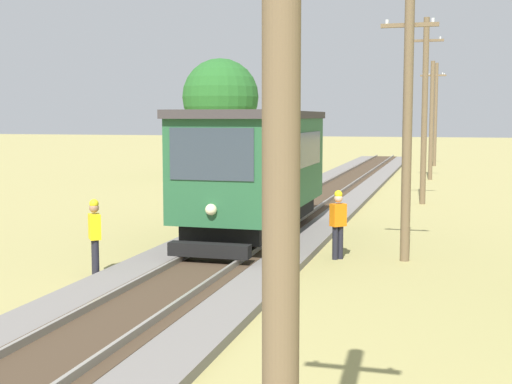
# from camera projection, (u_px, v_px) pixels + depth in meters

# --- Properties ---
(red_tram) EXTENTS (2.60, 8.54, 4.79)m
(red_tram) POSITION_uv_depth(u_px,v_px,m) (256.00, 167.00, 20.34)
(red_tram) COLOR #235633
(red_tram) RESTS_ON rail_right
(utility_pole_foreground) EXTENTS (1.40, 0.28, 7.35)m
(utility_pole_foreground) POSITION_uv_depth(u_px,v_px,m) (281.00, 95.00, 4.28)
(utility_pole_foreground) COLOR brown
(utility_pole_foreground) RESTS_ON ground
(utility_pole_near_tram) EXTENTS (1.40, 0.45, 6.68)m
(utility_pole_near_tram) POSITION_uv_depth(u_px,v_px,m) (407.00, 125.00, 17.26)
(utility_pole_near_tram) COLOR brown
(utility_pole_near_tram) RESTS_ON ground
(utility_pole_mid) EXTENTS (1.40, 0.57, 7.69)m
(utility_pole_mid) POSITION_uv_depth(u_px,v_px,m) (425.00, 110.00, 28.76)
(utility_pole_mid) COLOR brown
(utility_pole_mid) RESTS_ON ground
(utility_pole_far) EXTENTS (1.40, 0.48, 6.86)m
(utility_pole_far) POSITION_uv_depth(u_px,v_px,m) (431.00, 119.00, 40.29)
(utility_pole_far) COLOR brown
(utility_pole_far) RESTS_ON ground
(utility_pole_distant) EXTENTS (1.40, 0.59, 7.63)m
(utility_pole_distant) POSITION_uv_depth(u_px,v_px,m) (436.00, 114.00, 51.67)
(utility_pole_distant) COLOR brown
(utility_pole_distant) RESTS_ON ground
(track_worker) EXTENTS (0.42, 0.45, 1.78)m
(track_worker) POSITION_uv_depth(u_px,v_px,m) (95.00, 234.00, 15.92)
(track_worker) COLOR black
(track_worker) RESTS_ON ground
(second_worker) EXTENTS (0.44, 0.44, 1.78)m
(second_worker) POSITION_uv_depth(u_px,v_px,m) (338.00, 221.00, 17.82)
(second_worker) COLOR black
(second_worker) RESTS_ON ground
(tree_left_near) EXTENTS (4.74, 4.74, 7.27)m
(tree_left_near) POSITION_uv_depth(u_px,v_px,m) (220.00, 97.00, 43.21)
(tree_left_near) COLOR #4C3823
(tree_left_near) RESTS_ON ground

